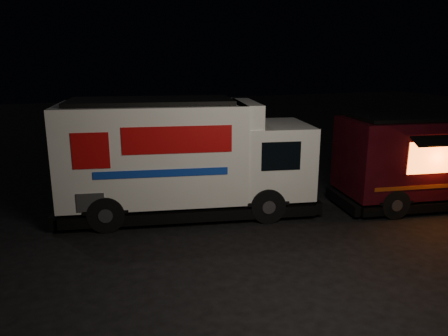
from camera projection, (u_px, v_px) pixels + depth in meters
ground at (247, 246)px, 11.31m from camera, size 80.00×80.00×0.00m
white_truck at (188, 157)px, 13.35m from camera, size 8.25×4.17×3.57m
red_truck at (433, 160)px, 14.27m from camera, size 6.70×3.35×2.98m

